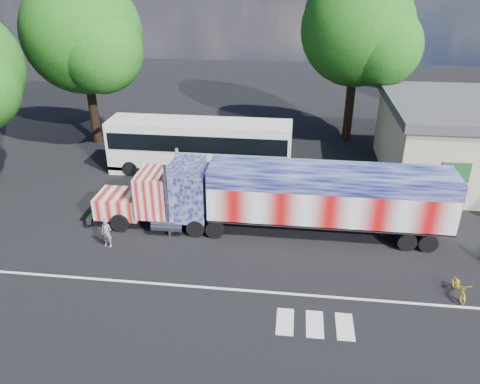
# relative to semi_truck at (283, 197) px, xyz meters

# --- Properties ---
(ground) EXTENTS (100.00, 100.00, 0.00)m
(ground) POSITION_rel_semi_truck_xyz_m (-2.35, -2.33, -2.10)
(ground) COLOR black
(lane_markings) EXTENTS (30.00, 2.67, 0.01)m
(lane_markings) POSITION_rel_semi_truck_xyz_m (-0.64, -6.10, -2.10)
(lane_markings) COLOR silver
(lane_markings) RESTS_ON ground
(semi_truck) EXTENTS (19.16, 3.03, 4.08)m
(semi_truck) POSITION_rel_semi_truck_xyz_m (0.00, 0.00, 0.00)
(semi_truck) COLOR black
(semi_truck) RESTS_ON ground
(coach_bus) EXTENTS (12.39, 2.88, 3.60)m
(coach_bus) POSITION_rel_semi_truck_xyz_m (-5.91, 7.41, -0.23)
(coach_bus) COLOR silver
(coach_bus) RESTS_ON ground
(woman) EXTENTS (0.63, 0.47, 1.58)m
(woman) POSITION_rel_semi_truck_xyz_m (-8.80, -2.56, -1.31)
(woman) COLOR slate
(woman) RESTS_ON ground
(bicycle) EXTENTS (0.60, 1.65, 0.86)m
(bicycle) POSITION_rel_semi_truck_xyz_m (7.93, -4.54, -1.67)
(bicycle) COLOR gold
(bicycle) RESTS_ON ground
(tree_nw_a) EXTENTS (9.14, 8.71, 12.75)m
(tree_nw_a) POSITION_rel_semi_truck_xyz_m (-15.25, 12.18, 6.24)
(tree_nw_a) COLOR black
(tree_nw_a) RESTS_ON ground
(tree_ne_a) EXTENTS (8.83, 8.41, 12.82)m
(tree_ne_a) POSITION_rel_semi_truck_xyz_m (4.82, 15.29, 6.45)
(tree_ne_a) COLOR black
(tree_ne_a) RESTS_ON ground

